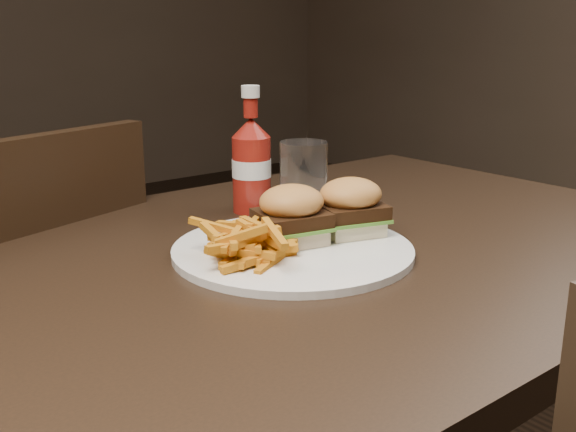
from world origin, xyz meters
TOP-DOWN VIEW (x-y plane):
  - dining_table at (0.00, 0.00)m, footprint 1.20×0.80m
  - plate at (-0.04, -0.01)m, footprint 0.32×0.32m
  - sandwich_half_a at (-0.04, -0.00)m, footprint 0.09×0.09m
  - sandwich_half_b at (0.06, -0.02)m, footprint 0.10×0.09m
  - fries_pile at (-0.11, -0.01)m, footprint 0.15×0.15m
  - ketchup_bottle at (0.04, 0.20)m, footprint 0.07×0.07m
  - tumbler at (0.10, 0.14)m, footprint 0.09×0.09m

SIDE VIEW (x-z plane):
  - dining_table at x=0.00m, z-range 0.71..0.75m
  - plate at x=-0.04m, z-range 0.75..0.76m
  - sandwich_half_a at x=-0.04m, z-range 0.76..0.78m
  - sandwich_half_b at x=0.06m, z-range 0.76..0.78m
  - fries_pile at x=-0.11m, z-range 0.76..0.81m
  - tumbler at x=0.10m, z-range 0.74..0.87m
  - ketchup_bottle at x=0.04m, z-range 0.75..0.87m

